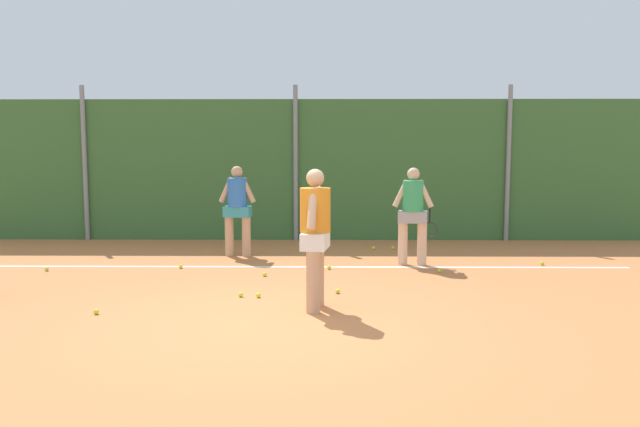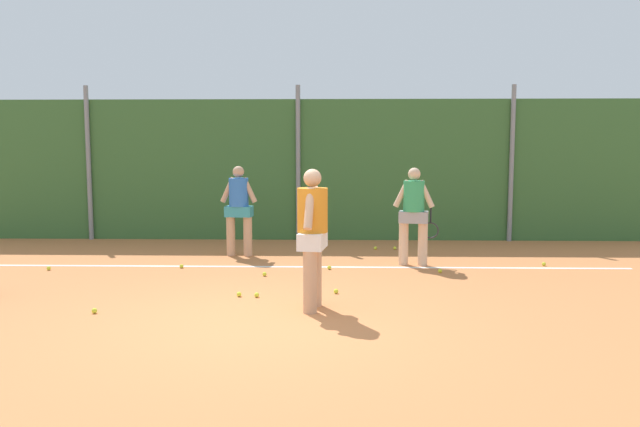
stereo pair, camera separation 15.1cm
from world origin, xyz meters
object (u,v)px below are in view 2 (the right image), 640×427
tennis_ball_4 (319,257)px  tennis_ball_9 (94,311)px  player_midcourt (414,211)px  tennis_ball_2 (544,264)px  tennis_ball_3 (257,295)px  player_foreground_near (312,231)px  tennis_ball_11 (440,271)px  tennis_ball_1 (329,267)px  tennis_ball_7 (239,294)px  tennis_ball_5 (336,291)px  tennis_ball_6 (49,268)px  tennis_ball_12 (264,274)px  player_backcourt_far (239,206)px  tennis_ball_10 (395,248)px  tennis_ball_13 (375,248)px  tennis_ball_8 (182,266)px

tennis_ball_4 → tennis_ball_9: (-2.65, -3.75, 0.00)m
player_midcourt → tennis_ball_4: size_ratio=25.47×
tennis_ball_2 → tennis_ball_3: (-4.65, -2.36, 0.00)m
player_foreground_near → tennis_ball_11: size_ratio=26.79×
tennis_ball_1 → tennis_ball_4: (-0.20, 0.93, 0.00)m
tennis_ball_7 → tennis_ball_11: bearing=29.2°
tennis_ball_3 → tennis_ball_5: same height
tennis_ball_3 → tennis_ball_4: (0.76, 2.88, 0.00)m
player_foreground_near → tennis_ball_2: size_ratio=26.79×
tennis_ball_6 → tennis_ball_11: same height
tennis_ball_4 → tennis_ball_11: bearing=-30.2°
tennis_ball_11 → tennis_ball_12: (-2.82, -0.33, 0.00)m
tennis_ball_1 → tennis_ball_9: 4.01m
tennis_ball_5 → tennis_ball_12: size_ratio=1.00×
player_backcourt_far → tennis_ball_10: player_backcourt_far is taller
tennis_ball_13 → player_backcourt_far: bearing=-164.1°
tennis_ball_6 → tennis_ball_13: 5.96m
tennis_ball_3 → player_midcourt: bearing=44.7°
tennis_ball_6 → tennis_ball_7: same height
tennis_ball_6 → tennis_ball_8: size_ratio=1.00×
tennis_ball_12 → tennis_ball_10: bearing=48.3°
player_backcourt_far → tennis_ball_6: 3.42m
player_backcourt_far → tennis_ball_8: bearing=-116.4°
tennis_ball_10 → player_backcourt_far: bearing=-166.0°
tennis_ball_12 → tennis_ball_2: bearing=11.7°
tennis_ball_1 → tennis_ball_12: size_ratio=1.00×
tennis_ball_2 → tennis_ball_7: same height
player_midcourt → tennis_ball_1: (-1.44, -0.43, -0.91)m
player_backcourt_far → tennis_ball_9: player_backcourt_far is taller
tennis_ball_13 → tennis_ball_9: bearing=-127.8°
player_backcourt_far → tennis_ball_12: player_backcourt_far is taller
player_backcourt_far → tennis_ball_7: 3.36m
tennis_ball_5 → tennis_ball_13: (0.77, 3.71, 0.00)m
tennis_ball_12 → tennis_ball_7: bearing=-98.0°
player_backcourt_far → tennis_ball_13: size_ratio=25.45×
tennis_ball_9 → tennis_ball_10: same height
player_foreground_near → tennis_ball_8: size_ratio=26.79×
player_midcourt → tennis_ball_7: player_midcourt is taller
tennis_ball_8 → tennis_ball_4: bearing=21.0°
tennis_ball_2 → tennis_ball_8: bearing=-176.6°
player_backcourt_far → tennis_ball_5: player_backcourt_far is taller
tennis_ball_1 → tennis_ball_4: bearing=102.2°
player_midcourt → tennis_ball_10: player_midcourt is taller
player_midcourt → tennis_ball_3: size_ratio=25.47×
tennis_ball_8 → tennis_ball_12: same height
tennis_ball_5 → tennis_ball_10: size_ratio=1.00×
tennis_ball_12 → tennis_ball_9: bearing=-129.1°
player_midcourt → tennis_ball_13: size_ratio=25.47×
tennis_ball_6 → tennis_ball_8: bearing=6.4°
tennis_ball_7 → tennis_ball_9: size_ratio=1.00×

